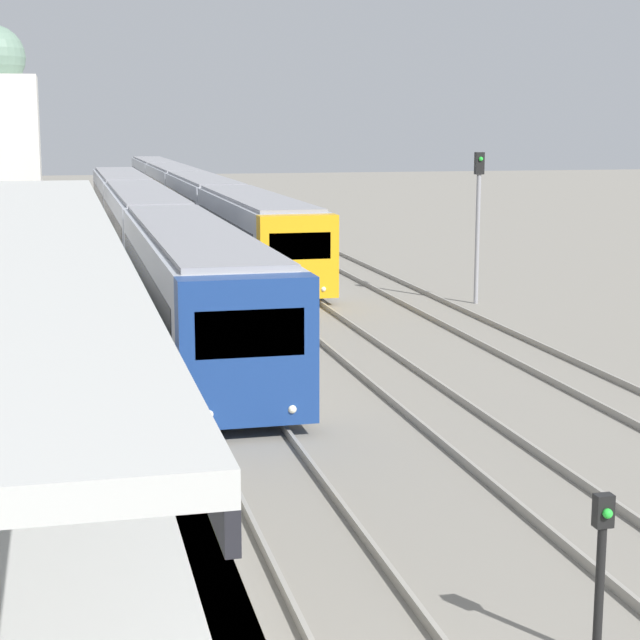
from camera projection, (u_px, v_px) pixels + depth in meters
The scene contains 5 objects.
person_on_platform at pixel (93, 335), 19.92m from camera, with size 0.40×0.40×1.66m.
train_near at pixel (145, 225), 43.23m from camera, with size 2.58×50.06×3.13m.
train_far at pixel (187, 194), 63.35m from camera, with size 2.56×62.05×3.04m.
signal_post_near at pixel (601, 559), 11.40m from camera, with size 0.20×0.21×1.88m.
signal_mast_far at pixel (478, 209), 34.22m from camera, with size 0.28×0.29×4.87m.
Camera 1 is at (-3.18, -7.31, 5.72)m, focal length 60.00 mm.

